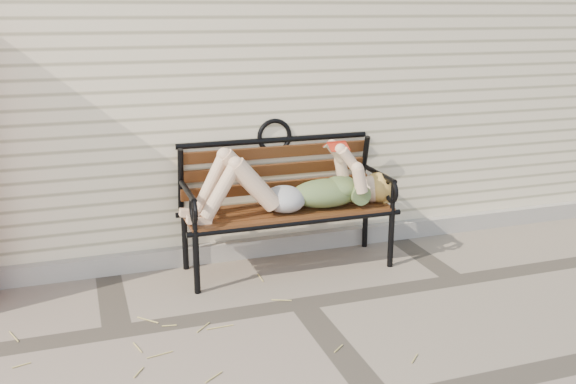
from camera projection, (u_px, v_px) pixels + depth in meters
name	position (u px, v px, depth m)	size (l,w,h in m)	color
ground	(302.00, 304.00, 4.47)	(80.00, 80.00, 0.00)	gray
house_wall	(207.00, 55.00, 6.79)	(8.00, 4.00, 3.00)	#F7E6C1
foundation_strip	(262.00, 246.00, 5.33)	(8.00, 0.10, 0.15)	#AFA79E
garden_bench	(284.00, 187.00, 5.02)	(1.76, 0.70, 1.14)	black
reading_woman	(291.00, 186.00, 4.88)	(1.66, 0.38, 0.52)	#0B3F4D
straw_scatter	(175.00, 342.00, 3.94)	(2.98, 1.68, 0.01)	tan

